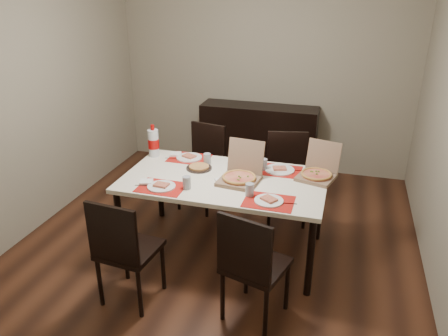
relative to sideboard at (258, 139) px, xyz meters
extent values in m
cube|color=#472516|center=(0.00, -1.78, -0.46)|extent=(3.80, 4.00, 0.02)
cube|color=gray|center=(0.00, 0.23, 0.85)|extent=(3.80, 0.02, 2.60)
cube|color=gray|center=(-1.91, -1.78, 0.85)|extent=(0.02, 4.00, 2.60)
cube|color=black|center=(0.00, 0.00, 0.00)|extent=(1.50, 0.40, 0.90)
cube|color=#F3E7CC|center=(0.09, -1.94, 0.28)|extent=(1.80, 1.00, 0.04)
cylinder|color=black|center=(-0.75, -2.38, -0.10)|extent=(0.06, 0.06, 0.71)
cylinder|color=black|center=(0.93, -2.38, -0.10)|extent=(0.06, 0.06, 0.71)
cylinder|color=black|center=(-0.75, -1.50, -0.10)|extent=(0.06, 0.06, 0.71)
cylinder|color=black|center=(0.93, -1.50, -0.10)|extent=(0.06, 0.06, 0.71)
cube|color=black|center=(-0.43, -2.79, 0.00)|extent=(0.46, 0.46, 0.04)
cube|color=black|center=(-0.45, -2.98, 0.25)|extent=(0.42, 0.07, 0.46)
cylinder|color=black|center=(-0.63, -2.96, -0.24)|extent=(0.04, 0.04, 0.43)
cylinder|color=black|center=(-0.27, -2.99, -0.24)|extent=(0.04, 0.04, 0.43)
cylinder|color=black|center=(-0.59, -2.60, -0.24)|extent=(0.04, 0.04, 0.43)
cylinder|color=black|center=(-0.23, -2.63, -0.24)|extent=(0.04, 0.04, 0.43)
cube|color=black|center=(0.56, -2.72, 0.00)|extent=(0.52, 0.52, 0.04)
cube|color=black|center=(0.51, -2.90, 0.25)|extent=(0.41, 0.14, 0.46)
cylinder|color=black|center=(0.34, -2.84, -0.24)|extent=(0.04, 0.04, 0.43)
cylinder|color=black|center=(0.69, -2.94, -0.24)|extent=(0.04, 0.04, 0.43)
cylinder|color=black|center=(0.44, -2.50, -0.24)|extent=(0.04, 0.04, 0.43)
cylinder|color=black|center=(0.78, -2.60, -0.24)|extent=(0.04, 0.04, 0.43)
cube|color=black|center=(-0.41, -1.17, 0.00)|extent=(0.50, 0.50, 0.04)
cube|color=black|center=(-0.37, -0.98, 0.25)|extent=(0.42, 0.11, 0.46)
cylinder|color=black|center=(-0.20, -1.03, -0.24)|extent=(0.04, 0.04, 0.43)
cylinder|color=black|center=(-0.55, -0.96, -0.24)|extent=(0.04, 0.04, 0.43)
cylinder|color=black|center=(-0.27, -1.38, -0.24)|extent=(0.04, 0.04, 0.43)
cylinder|color=black|center=(-0.62, -1.31, -0.24)|extent=(0.04, 0.04, 0.43)
cube|color=black|center=(0.56, -1.20, 0.00)|extent=(0.50, 0.50, 0.04)
cube|color=black|center=(0.52, -1.01, 0.25)|extent=(0.42, 0.12, 0.46)
cylinder|color=black|center=(0.70, -0.98, -0.24)|extent=(0.04, 0.04, 0.43)
cylinder|color=black|center=(0.35, -1.06, -0.24)|extent=(0.04, 0.04, 0.43)
cylinder|color=black|center=(0.77, -1.34, -0.24)|extent=(0.04, 0.04, 0.43)
cylinder|color=black|center=(0.42, -1.41, -0.24)|extent=(0.04, 0.04, 0.43)
cube|color=red|center=(-0.37, -2.27, 0.30)|extent=(0.40, 0.30, 0.00)
cylinder|color=white|center=(-0.37, -2.27, 0.31)|extent=(0.24, 0.24, 0.01)
cube|color=tan|center=(-0.37, -2.27, 0.33)|extent=(0.13, 0.10, 0.02)
cylinder|color=gray|center=(-0.16, -2.22, 0.36)|extent=(0.07, 0.07, 0.11)
cube|color=#B2B2B7|center=(-0.51, -2.28, 0.30)|extent=(0.20, 0.04, 0.00)
cube|color=white|center=(-0.53, -2.23, 0.31)|extent=(0.13, 0.13, 0.02)
cube|color=red|center=(0.56, -2.27, 0.30)|extent=(0.40, 0.30, 0.00)
cylinder|color=white|center=(0.56, -2.27, 0.31)|extent=(0.23, 0.23, 0.01)
cube|color=tan|center=(0.56, -2.27, 0.33)|extent=(0.15, 0.14, 0.02)
cylinder|color=gray|center=(0.39, -2.21, 0.36)|extent=(0.07, 0.07, 0.11)
cube|color=#B2B2B7|center=(0.68, -2.27, 0.30)|extent=(0.20, 0.04, 0.00)
cube|color=red|center=(-0.38, -1.58, 0.30)|extent=(0.40, 0.30, 0.00)
cylinder|color=white|center=(-0.38, -1.58, 0.31)|extent=(0.25, 0.25, 0.01)
cube|color=tan|center=(-0.38, -1.58, 0.33)|extent=(0.15, 0.13, 0.02)
cylinder|color=gray|center=(-0.16, -1.67, 0.36)|extent=(0.07, 0.07, 0.11)
cube|color=#B2B2B7|center=(-0.51, -1.63, 0.30)|extent=(0.20, 0.04, 0.00)
cube|color=white|center=(-0.54, -1.54, 0.31)|extent=(0.13, 0.13, 0.02)
cube|color=red|center=(0.54, -1.63, 0.30)|extent=(0.40, 0.30, 0.00)
cylinder|color=white|center=(0.54, -1.63, 0.31)|extent=(0.27, 0.27, 0.01)
cube|color=tan|center=(0.54, -1.63, 0.33)|extent=(0.14, 0.12, 0.02)
cylinder|color=gray|center=(0.39, -1.66, 0.36)|extent=(0.07, 0.07, 0.11)
cube|color=#B2B2B7|center=(0.69, -1.59, 0.30)|extent=(0.20, 0.04, 0.00)
cube|color=white|center=(0.10, -2.01, 0.31)|extent=(0.16, 0.16, 0.02)
cube|color=brown|center=(0.24, -1.98, 0.32)|extent=(0.37, 0.37, 0.03)
cube|color=brown|center=(0.26, -1.82, 0.49)|extent=(0.34, 0.11, 0.30)
cylinder|color=tan|center=(0.24, -1.98, 0.34)|extent=(0.31, 0.31, 0.02)
cube|color=brown|center=(0.88, -1.72, 0.32)|extent=(0.38, 0.38, 0.03)
cube|color=brown|center=(0.92, -1.57, 0.47)|extent=(0.31, 0.15, 0.28)
cylinder|color=tan|center=(0.88, -1.72, 0.34)|extent=(0.32, 0.32, 0.02)
cylinder|color=black|center=(-0.20, -1.80, 0.31)|extent=(0.24, 0.24, 0.01)
cylinder|color=tan|center=(-0.20, -1.80, 0.32)|extent=(0.19, 0.19, 0.02)
imported|color=white|center=(0.12, -1.70, 0.32)|extent=(0.15, 0.15, 0.03)
cylinder|color=silver|center=(-0.74, -1.61, 0.44)|extent=(0.11, 0.11, 0.27)
cylinder|color=#A30907|center=(-0.74, -1.61, 0.43)|extent=(0.11, 0.11, 0.09)
cylinder|color=#A30907|center=(-0.74, -1.61, 0.60)|extent=(0.04, 0.04, 0.05)
camera|label=1|loc=(1.07, -5.35, 1.94)|focal=35.00mm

